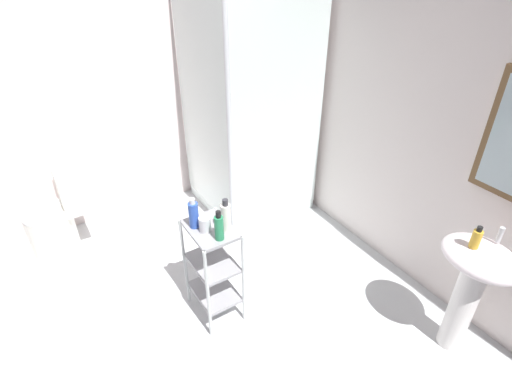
{
  "coord_description": "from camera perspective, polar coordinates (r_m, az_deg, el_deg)",
  "views": [
    {
      "loc": [
        1.65,
        -0.49,
        2.3
      ],
      "look_at": [
        -0.06,
        0.58,
        1.01
      ],
      "focal_mm": 28.42,
      "sensor_mm": 36.0,
      "label": 1
    }
  ],
  "objects": [
    {
      "name": "wall_left",
      "position": [
        3.69,
        -23.81,
        13.39
      ],
      "size": [
        0.1,
        4.2,
        2.5
      ],
      "primitive_type": "cube",
      "color": "silver",
      "rests_on": "ground_plane"
    },
    {
      "name": "body_wash_bottle_green",
      "position": [
        2.42,
        -5.22,
        -4.95
      ],
      "size": [
        0.06,
        0.06,
        0.2
      ],
      "color": "#298D58",
      "rests_on": "storage_cart"
    },
    {
      "name": "sink_faucet",
      "position": [
        2.69,
        31.12,
        -5.17
      ],
      "size": [
        0.03,
        0.03,
        0.1
      ],
      "primitive_type": "cylinder",
      "color": "silver",
      "rests_on": "pedestal_sink"
    },
    {
      "name": "ground_plane",
      "position": [
        2.88,
        -9.96,
        -21.42
      ],
      "size": [
        4.2,
        4.2,
        0.02
      ],
      "primitive_type": "cube",
      "color": "silver"
    },
    {
      "name": "pedestal_sink",
      "position": [
        2.76,
        28.22,
        -10.72
      ],
      "size": [
        0.46,
        0.37,
        0.81
      ],
      "color": "white",
      "rests_on": "ground_plane"
    },
    {
      "name": "lotion_bottle_white",
      "position": [
        2.49,
        -4.27,
        -3.48
      ],
      "size": [
        0.06,
        0.06,
        0.22
      ],
      "color": "white",
      "rests_on": "storage_cart"
    },
    {
      "name": "hand_soap_bottle",
      "position": [
        2.57,
        28.58,
        -5.74
      ],
      "size": [
        0.05,
        0.05,
        0.14
      ],
      "color": "gold",
      "rests_on": "pedestal_sink"
    },
    {
      "name": "storage_cart",
      "position": [
        2.76,
        -6.09,
        -10.07
      ],
      "size": [
        0.38,
        0.28,
        0.74
      ],
      "color": "silver",
      "rests_on": "ground_plane"
    },
    {
      "name": "toilet",
      "position": [
        3.71,
        -26.25,
        -3.6
      ],
      "size": [
        0.37,
        0.49,
        0.76
      ],
      "color": "white",
      "rests_on": "ground_plane"
    },
    {
      "name": "shampoo_bottle_blue",
      "position": [
        2.54,
        -8.77,
        -3.13
      ],
      "size": [
        0.06,
        0.06,
        0.21
      ],
      "color": "blue",
      "rests_on": "storage_cart"
    },
    {
      "name": "shower_stall",
      "position": [
        3.79,
        -1.37,
        3.67
      ],
      "size": [
        0.92,
        0.92,
        2.0
      ],
      "color": "white",
      "rests_on": "ground_plane"
    },
    {
      "name": "wall_back",
      "position": [
        3.04,
        21.71,
        10.15
      ],
      "size": [
        4.2,
        0.14,
        2.5
      ],
      "color": "silver",
      "rests_on": "ground_plane"
    },
    {
      "name": "rinse_cup",
      "position": [
        2.52,
        -7.22,
        -4.52
      ],
      "size": [
        0.07,
        0.07,
        0.1
      ],
      "primitive_type": "cylinder",
      "color": "silver",
      "rests_on": "storage_cart"
    }
  ]
}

